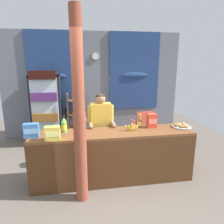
{
  "coord_description": "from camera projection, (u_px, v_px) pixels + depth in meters",
  "views": [
    {
      "loc": [
        -0.42,
        -2.9,
        2.08
      ],
      "look_at": [
        0.17,
        0.71,
        1.17
      ],
      "focal_mm": 32.81,
      "sensor_mm": 36.0,
      "label": 1
    }
  ],
  "objects": [
    {
      "name": "pastry_tray",
      "position": [
        181.0,
        126.0,
        3.76
      ],
      "size": [
        0.36,
        0.36,
        0.07
      ],
      "color": "#BCBCC1",
      "rests_on": "stall_counter"
    },
    {
      "name": "timber_post",
      "position": [
        79.0,
        116.0,
        2.88
      ],
      "size": [
        0.2,
        0.18,
        2.79
      ],
      "color": "brown",
      "rests_on": "ground"
    },
    {
      "name": "ground_plane",
      "position": [
        101.0,
        160.0,
        4.43
      ],
      "size": [
        7.37,
        7.37,
        0.0
      ],
      "primitive_type": "plane",
      "color": "#665B51"
    },
    {
      "name": "bottle_shelf_rack",
      "position": [
        77.0,
        115.0,
        5.55
      ],
      "size": [
        0.48,
        0.28,
        1.26
      ],
      "color": "brown",
      "rests_on": "ground"
    },
    {
      "name": "snack_box_crackers",
      "position": [
        152.0,
        121.0,
        3.74
      ],
      "size": [
        0.17,
        0.14,
        0.26
      ],
      "color": "#E5422D",
      "rests_on": "stall_counter"
    },
    {
      "name": "plastic_lawn_chair",
      "position": [
        142.0,
        124.0,
        5.33
      ],
      "size": [
        0.48,
        0.48,
        0.86
      ],
      "color": "#E5563D",
      "rests_on": "ground"
    },
    {
      "name": "snack_box_instant_noodle",
      "position": [
        52.0,
        133.0,
        3.13
      ],
      "size": [
        0.23,
        0.11,
        0.22
      ],
      "color": "#EAD14C",
      "rests_on": "stall_counter"
    },
    {
      "name": "soda_bottle_lime_soda",
      "position": [
        64.0,
        125.0,
        3.48
      ],
      "size": [
        0.09,
        0.09,
        0.29
      ],
      "color": "#75C64C",
      "rests_on": "stall_counter"
    },
    {
      "name": "stall_counter",
      "position": [
        114.0,
        153.0,
        3.5
      ],
      "size": [
        2.79,
        0.59,
        0.9
      ],
      "color": "brown",
      "rests_on": "ground"
    },
    {
      "name": "back_wall_curtained",
      "position": [
        94.0,
        83.0,
        5.75
      ],
      "size": [
        4.91,
        0.22,
        2.87
      ],
      "color": "slate",
      "rests_on": "ground"
    },
    {
      "name": "snack_box_biscuit",
      "position": [
        31.0,
        130.0,
        3.24
      ],
      "size": [
        0.23,
        0.12,
        0.23
      ],
      "color": "#3D75B7",
      "rests_on": "stall_counter"
    },
    {
      "name": "shopkeeper",
      "position": [
        101.0,
        122.0,
        3.96
      ],
      "size": [
        0.5,
        0.42,
        1.49
      ],
      "color": "#28282D",
      "rests_on": "ground"
    },
    {
      "name": "drink_fridge",
      "position": [
        47.0,
        104.0,
        5.18
      ],
      "size": [
        0.72,
        0.72,
        1.88
      ],
      "color": "black",
      "rests_on": "ground"
    },
    {
      "name": "banana_bunch",
      "position": [
        131.0,
        127.0,
        3.56
      ],
      "size": [
        0.27,
        0.07,
        0.16
      ],
      "color": "#DBCC42",
      "rests_on": "stall_counter"
    },
    {
      "name": "soda_bottle_iced_tea",
      "position": [
        140.0,
        122.0,
        3.73
      ],
      "size": [
        0.08,
        0.08,
        0.26
      ],
      "color": "brown",
      "rests_on": "stall_counter"
    }
  ]
}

